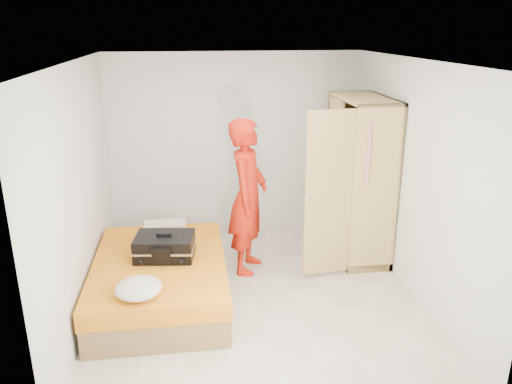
{
  "coord_description": "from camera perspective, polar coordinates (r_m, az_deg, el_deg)",
  "views": [
    {
      "loc": [
        -0.68,
        -5.03,
        2.94
      ],
      "look_at": [
        0.11,
        0.69,
        1.0
      ],
      "focal_mm": 35.0,
      "sensor_mm": 36.0,
      "label": 1
    }
  ],
  "objects": [
    {
      "name": "person",
      "position": [
        6.05,
        -0.93,
        -0.55
      ],
      "size": [
        0.67,
        0.81,
        1.92
      ],
      "primitive_type": "imported",
      "rotation": [
        0.0,
        0.0,
        1.22
      ],
      "color": "red",
      "rests_on": "ground"
    },
    {
      "name": "wardrobe",
      "position": [
        6.55,
        11.46,
        0.96
      ],
      "size": [
        1.17,
        1.25,
        2.1
      ],
      "color": "#DEC06C",
      "rests_on": "ground"
    },
    {
      "name": "round_cushion",
      "position": [
        4.91,
        -13.28,
        -10.66
      ],
      "size": [
        0.44,
        0.44,
        0.17
      ],
      "primitive_type": "ellipsoid",
      "color": "silver",
      "rests_on": "bed"
    },
    {
      "name": "pillow",
      "position": [
        6.36,
        -10.35,
        -3.85
      ],
      "size": [
        0.52,
        0.28,
        0.09
      ],
      "primitive_type": "cube",
      "rotation": [
        0.0,
        0.0,
        0.04
      ],
      "color": "silver",
      "rests_on": "bed"
    },
    {
      "name": "suitcase",
      "position": [
        5.6,
        -10.39,
        -6.15
      ],
      "size": [
        0.7,
        0.56,
        0.28
      ],
      "rotation": [
        0.0,
        0.0,
        -0.13
      ],
      "color": "black",
      "rests_on": "bed"
    },
    {
      "name": "room",
      "position": [
        5.33,
        -0.2,
        0.67
      ],
      "size": [
        4.0,
        4.02,
        2.6
      ],
      "color": "beige",
      "rests_on": "ground"
    },
    {
      "name": "bed",
      "position": [
        5.72,
        -10.84,
        -9.83
      ],
      "size": [
        1.42,
        2.02,
        0.5
      ],
      "color": "olive",
      "rests_on": "ground"
    }
  ]
}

